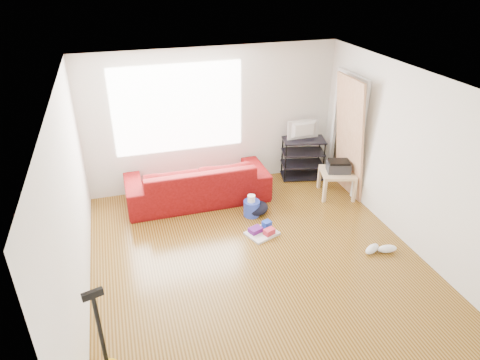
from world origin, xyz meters
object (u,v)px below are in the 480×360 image
object	(u,v)px
side_table	(337,175)
backpack	(257,214)
cleaning_tray	(263,231)
sofa	(198,199)
bucket	(252,215)
tv_stand	(303,158)

from	to	relation	value
side_table	backpack	xyz separation A→B (m)	(-1.56, -0.22, -0.39)
side_table	cleaning_tray	size ratio (longest dim) A/B	1.27
cleaning_tray	sofa	bearing A→B (deg)	118.86
sofa	bucket	distance (m)	1.06
side_table	backpack	world-z (taller)	side_table
side_table	cleaning_tray	world-z (taller)	side_table
sofa	side_table	world-z (taller)	side_table
cleaning_tray	backpack	bearing A→B (deg)	79.64
tv_stand	backpack	bearing A→B (deg)	-128.12
tv_stand	side_table	world-z (taller)	tv_stand
cleaning_tray	backpack	world-z (taller)	cleaning_tray
backpack	tv_stand	bearing A→B (deg)	21.06
bucket	cleaning_tray	bearing A→B (deg)	-90.70
bucket	sofa	bearing A→B (deg)	133.98
sofa	bucket	bearing A→B (deg)	133.98
side_table	bucket	xyz separation A→B (m)	(-1.65, -0.22, -0.39)
sofa	cleaning_tray	bearing A→B (deg)	118.86
sofa	bucket	xyz separation A→B (m)	(0.74, -0.76, 0.00)
side_table	bucket	size ratio (longest dim) A/B	2.62
backpack	bucket	bearing A→B (deg)	163.67
side_table	bucket	bearing A→B (deg)	-172.42
side_table	cleaning_tray	bearing A→B (deg)	-154.85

